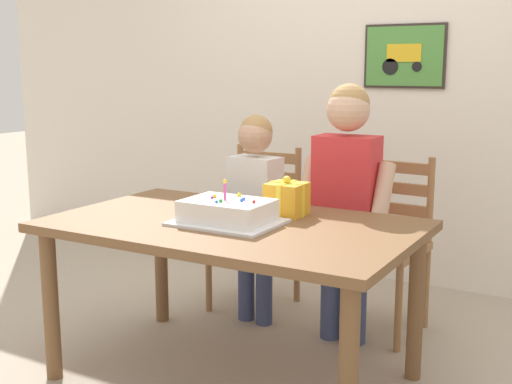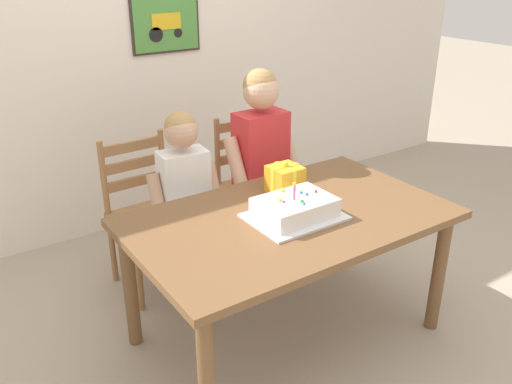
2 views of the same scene
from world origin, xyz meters
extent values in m
plane|color=tan|center=(0.00, 0.00, 0.00)|extent=(20.00, 20.00, 0.00)
cube|color=silver|center=(0.00, 1.75, 1.30)|extent=(6.40, 0.08, 2.60)
cube|color=#332823|center=(0.20, 1.70, 1.44)|extent=(0.51, 0.02, 0.39)
cube|color=#4C8E3D|center=(0.20, 1.70, 1.44)|extent=(0.48, 0.01, 0.36)
cube|color=gold|center=(0.20, 1.69, 1.46)|extent=(0.22, 0.01, 0.11)
cylinder|color=black|center=(0.11, 1.69, 1.38)|extent=(0.10, 0.01, 0.10)
cylinder|color=black|center=(0.28, 1.69, 1.38)|extent=(0.06, 0.01, 0.06)
cube|color=brown|center=(0.00, 0.00, 0.70)|extent=(1.56, 0.95, 0.04)
cylinder|color=brown|center=(-0.70, -0.40, 0.34)|extent=(0.07, 0.07, 0.68)
cylinder|color=brown|center=(0.70, -0.40, 0.34)|extent=(0.07, 0.07, 0.68)
cylinder|color=brown|center=(-0.70, 0.40, 0.34)|extent=(0.07, 0.07, 0.68)
cylinder|color=brown|center=(0.70, 0.40, 0.34)|extent=(0.07, 0.07, 0.68)
cube|color=silver|center=(0.00, -0.04, 0.73)|extent=(0.44, 0.34, 0.01)
cube|color=white|center=(0.00, -0.04, 0.78)|extent=(0.36, 0.26, 0.09)
cylinder|color=#E04C9E|center=(-0.01, -0.04, 0.86)|extent=(0.01, 0.01, 0.07)
sphere|color=yellow|center=(-0.01, -0.04, 0.90)|extent=(0.02, 0.02, 0.02)
sphere|color=yellow|center=(0.00, 0.06, 0.83)|extent=(0.02, 0.02, 0.02)
sphere|color=blue|center=(-0.01, -0.11, 0.83)|extent=(0.01, 0.01, 0.01)
sphere|color=blue|center=(0.07, -0.04, 0.83)|extent=(0.02, 0.02, 0.02)
sphere|color=blue|center=(0.06, -0.01, 0.83)|extent=(0.02, 0.02, 0.02)
sphere|color=purple|center=(-0.07, -0.05, 0.83)|extent=(0.01, 0.01, 0.01)
sphere|color=red|center=(0.13, -0.04, 0.83)|extent=(0.01, 0.01, 0.01)
sphere|color=green|center=(0.00, -0.09, 0.83)|extent=(0.02, 0.02, 0.02)
sphere|color=yellow|center=(-0.08, -0.02, 0.83)|extent=(0.02, 0.02, 0.02)
cube|color=gold|center=(0.14, 0.23, 0.79)|extent=(0.16, 0.16, 0.15)
cube|color=yellow|center=(0.14, 0.23, 0.79)|extent=(0.17, 0.02, 0.15)
cube|color=yellow|center=(0.14, 0.23, 0.79)|extent=(0.02, 0.16, 0.15)
sphere|color=yellow|center=(0.14, 0.23, 0.88)|extent=(0.04, 0.04, 0.04)
cube|color=#996B42|center=(-0.38, 0.84, 0.45)|extent=(0.44, 0.44, 0.04)
cylinder|color=#996B42|center=(-0.18, 0.66, 0.21)|extent=(0.04, 0.04, 0.43)
cylinder|color=#996B42|center=(-0.56, 0.64, 0.21)|extent=(0.04, 0.04, 0.43)
cylinder|color=#996B42|center=(-0.19, 1.04, 0.21)|extent=(0.04, 0.04, 0.43)
cylinder|color=#996B42|center=(-0.57, 1.02, 0.21)|extent=(0.04, 0.04, 0.43)
cylinder|color=#996B42|center=(-0.19, 1.04, 0.70)|extent=(0.04, 0.04, 0.45)
cylinder|color=#996B42|center=(-0.57, 1.02, 0.70)|extent=(0.04, 0.04, 0.45)
cube|color=#996B42|center=(-0.38, 1.03, 0.63)|extent=(0.36, 0.04, 0.06)
cube|color=#996B42|center=(-0.38, 1.03, 0.74)|extent=(0.36, 0.04, 0.06)
cube|color=#996B42|center=(-0.38, 1.03, 0.85)|extent=(0.36, 0.04, 0.06)
cube|color=#996B42|center=(0.38, 0.84, 0.45)|extent=(0.45, 0.45, 0.04)
cylinder|color=#996B42|center=(0.55, 0.64, 0.21)|extent=(0.04, 0.04, 0.43)
cylinder|color=#996B42|center=(0.17, 0.67, 0.21)|extent=(0.04, 0.04, 0.43)
cylinder|color=#996B42|center=(0.58, 1.02, 0.21)|extent=(0.04, 0.04, 0.43)
cylinder|color=#996B42|center=(0.20, 1.04, 0.21)|extent=(0.04, 0.04, 0.43)
cylinder|color=#996B42|center=(0.58, 1.02, 0.70)|extent=(0.04, 0.04, 0.45)
cylinder|color=#996B42|center=(0.20, 1.04, 0.70)|extent=(0.04, 0.04, 0.45)
cube|color=#996B42|center=(0.39, 1.03, 0.63)|extent=(0.36, 0.05, 0.06)
cube|color=#996B42|center=(0.39, 1.03, 0.74)|extent=(0.36, 0.05, 0.06)
cube|color=#996B42|center=(0.39, 1.03, 0.85)|extent=(0.36, 0.05, 0.06)
cylinder|color=#38426B|center=(0.33, 0.64, 0.24)|extent=(0.10, 0.10, 0.49)
cylinder|color=#38426B|center=(0.20, 0.63, 0.24)|extent=(0.10, 0.10, 0.49)
cube|color=red|center=(0.27, 0.63, 0.77)|extent=(0.31, 0.19, 0.56)
cylinder|color=tan|center=(0.46, 0.60, 0.75)|extent=(0.09, 0.23, 0.37)
cylinder|color=tan|center=(0.07, 0.59, 0.75)|extent=(0.09, 0.23, 0.37)
sphere|color=tan|center=(0.27, 0.63, 1.17)|extent=(0.21, 0.21, 0.21)
sphere|color=#A87F4C|center=(0.27, 0.64, 1.20)|extent=(0.20, 0.20, 0.20)
cylinder|color=#38426B|center=(-0.19, 0.63, 0.21)|extent=(0.09, 0.09, 0.43)
cylinder|color=#38426B|center=(-0.31, 0.64, 0.21)|extent=(0.09, 0.09, 0.43)
cube|color=white|center=(-0.25, 0.63, 0.67)|extent=(0.28, 0.19, 0.49)
cylinder|color=tan|center=(-0.09, 0.59, 0.65)|extent=(0.09, 0.21, 0.32)
cylinder|color=tan|center=(-0.42, 0.62, 0.65)|extent=(0.09, 0.21, 0.32)
sphere|color=tan|center=(-0.25, 0.63, 1.02)|extent=(0.18, 0.18, 0.18)
sphere|color=#A87F4C|center=(-0.25, 0.64, 1.04)|extent=(0.17, 0.17, 0.17)
camera|label=1|loc=(1.47, -2.38, 1.38)|focal=46.80mm
camera|label=2|loc=(-1.47, -1.87, 1.90)|focal=37.99mm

